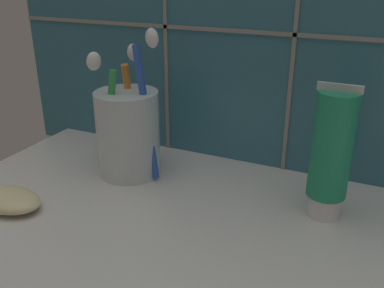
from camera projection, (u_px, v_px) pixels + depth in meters
The scene contains 4 objects.
sink_counter at pixel (227, 239), 44.48cm from camera, with size 69.36×34.51×2.00cm, color silver.
toothbrush_cup at pixel (128, 131), 54.36cm from camera, with size 9.59×8.47×19.04cm.
toothpaste_tube at pixel (331, 154), 44.18cm from camera, with size 4.38×4.17×14.73cm.
soap_bar at pixel (7, 199), 47.98cm from camera, with size 8.68×5.09×2.05cm, color beige.
Camera 1 is at (12.28, -35.21, 27.43)cm, focal length 40.00 mm.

